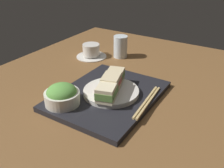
{
  "coord_description": "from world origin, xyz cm",
  "views": [
    {
      "loc": [
        -68.56,
        -49.93,
        47.74
      ],
      "look_at": [
        -1.34,
        -8.09,
        5.0
      ],
      "focal_mm": 40.41,
      "sensor_mm": 36.0,
      "label": 1
    }
  ],
  "objects_px": {
    "sandwich_near": "(107,92)",
    "drinking_glass": "(120,47)",
    "sandwich_plate": "(111,92)",
    "sandwich_far": "(115,76)",
    "coffee_cup": "(91,51)",
    "sandwich_middle": "(111,83)",
    "salad_bowl": "(62,95)",
    "teaspoon": "(87,46)",
    "chopsticks_pair": "(147,102)"
  },
  "relations": [
    {
      "from": "salad_bowl",
      "to": "coffee_cup",
      "type": "bearing_deg",
      "value": 24.13
    },
    {
      "from": "coffee_cup",
      "to": "sandwich_far",
      "type": "bearing_deg",
      "value": -129.44
    },
    {
      "from": "coffee_cup",
      "to": "teaspoon",
      "type": "height_order",
      "value": "coffee_cup"
    },
    {
      "from": "teaspoon",
      "to": "coffee_cup",
      "type": "bearing_deg",
      "value": -133.86
    },
    {
      "from": "sandwich_near",
      "to": "sandwich_middle",
      "type": "bearing_deg",
      "value": 18.82
    },
    {
      "from": "sandwich_far",
      "to": "drinking_glass",
      "type": "bearing_deg",
      "value": 26.71
    },
    {
      "from": "sandwich_plate",
      "to": "sandwich_far",
      "type": "bearing_deg",
      "value": 18.82
    },
    {
      "from": "sandwich_plate",
      "to": "coffee_cup",
      "type": "xyz_separation_m",
      "value": [
        0.28,
        0.29,
        0.0
      ]
    },
    {
      "from": "sandwich_plate",
      "to": "salad_bowl",
      "type": "bearing_deg",
      "value": 143.16
    },
    {
      "from": "chopsticks_pair",
      "to": "drinking_glass",
      "type": "relative_size",
      "value": 2.06
    },
    {
      "from": "sandwich_near",
      "to": "teaspoon",
      "type": "relative_size",
      "value": 1.32
    },
    {
      "from": "sandwich_middle",
      "to": "sandwich_far",
      "type": "relative_size",
      "value": 1.04
    },
    {
      "from": "sandwich_plate",
      "to": "drinking_glass",
      "type": "bearing_deg",
      "value": 25.46
    },
    {
      "from": "drinking_glass",
      "to": "sandwich_near",
      "type": "bearing_deg",
      "value": -155.44
    },
    {
      "from": "sandwich_far",
      "to": "drinking_glass",
      "type": "relative_size",
      "value": 0.89
    },
    {
      "from": "sandwich_far",
      "to": "sandwich_middle",
      "type": "bearing_deg",
      "value": -161.18
    },
    {
      "from": "sandwich_middle",
      "to": "drinking_glass",
      "type": "xyz_separation_m",
      "value": [
        0.36,
        0.17,
        -0.01
      ]
    },
    {
      "from": "coffee_cup",
      "to": "drinking_glass",
      "type": "relative_size",
      "value": 1.4
    },
    {
      "from": "drinking_glass",
      "to": "sandwich_plate",
      "type": "bearing_deg",
      "value": -154.54
    },
    {
      "from": "sandwich_near",
      "to": "drinking_glass",
      "type": "distance_m",
      "value": 0.46
    },
    {
      "from": "salad_bowl",
      "to": "coffee_cup",
      "type": "xyz_separation_m",
      "value": [
        0.42,
        0.19,
        -0.02
      ]
    },
    {
      "from": "chopsticks_pair",
      "to": "teaspoon",
      "type": "height_order",
      "value": "chopsticks_pair"
    },
    {
      "from": "sandwich_near",
      "to": "salad_bowl",
      "type": "xyz_separation_m",
      "value": [
        -0.08,
        0.12,
        -0.01
      ]
    },
    {
      "from": "coffee_cup",
      "to": "teaspoon",
      "type": "bearing_deg",
      "value": 46.14
    },
    {
      "from": "sandwich_near",
      "to": "drinking_glass",
      "type": "xyz_separation_m",
      "value": [
        0.42,
        0.19,
        -0.01
      ]
    },
    {
      "from": "sandwich_far",
      "to": "teaspoon",
      "type": "relative_size",
      "value": 1.31
    },
    {
      "from": "drinking_glass",
      "to": "teaspoon",
      "type": "distance_m",
      "value": 0.24
    },
    {
      "from": "salad_bowl",
      "to": "drinking_glass",
      "type": "bearing_deg",
      "value": 7.7
    },
    {
      "from": "drinking_glass",
      "to": "salad_bowl",
      "type": "bearing_deg",
      "value": -172.3
    },
    {
      "from": "sandwich_middle",
      "to": "sandwich_far",
      "type": "height_order",
      "value": "sandwich_middle"
    },
    {
      "from": "sandwich_plate",
      "to": "salad_bowl",
      "type": "distance_m",
      "value": 0.18
    },
    {
      "from": "salad_bowl",
      "to": "chopsticks_pair",
      "type": "height_order",
      "value": "salad_bowl"
    },
    {
      "from": "coffee_cup",
      "to": "salad_bowl",
      "type": "bearing_deg",
      "value": -155.87
    },
    {
      "from": "sandwich_middle",
      "to": "chopsticks_pair",
      "type": "bearing_deg",
      "value": -84.19
    },
    {
      "from": "sandwich_far",
      "to": "sandwich_plate",
      "type": "bearing_deg",
      "value": -161.18
    },
    {
      "from": "sandwich_far",
      "to": "chopsticks_pair",
      "type": "height_order",
      "value": "sandwich_far"
    },
    {
      "from": "coffee_cup",
      "to": "sandwich_middle",
      "type": "bearing_deg",
      "value": -134.09
    },
    {
      "from": "sandwich_far",
      "to": "teaspoon",
      "type": "bearing_deg",
      "value": 49.21
    },
    {
      "from": "coffee_cup",
      "to": "teaspoon",
      "type": "relative_size",
      "value": 2.07
    },
    {
      "from": "salad_bowl",
      "to": "sandwich_middle",
      "type": "bearing_deg",
      "value": -36.84
    },
    {
      "from": "sandwich_middle",
      "to": "salad_bowl",
      "type": "distance_m",
      "value": 0.17
    },
    {
      "from": "sandwich_middle",
      "to": "teaspoon",
      "type": "height_order",
      "value": "sandwich_middle"
    },
    {
      "from": "sandwich_near",
      "to": "teaspoon",
      "type": "height_order",
      "value": "sandwich_near"
    },
    {
      "from": "coffee_cup",
      "to": "drinking_glass",
      "type": "xyz_separation_m",
      "value": [
        0.08,
        -0.12,
        0.02
      ]
    },
    {
      "from": "sandwich_far",
      "to": "salad_bowl",
      "type": "distance_m",
      "value": 0.22
    },
    {
      "from": "sandwich_middle",
      "to": "coffee_cup",
      "type": "distance_m",
      "value": 0.41
    },
    {
      "from": "sandwich_plate",
      "to": "coffee_cup",
      "type": "distance_m",
      "value": 0.41
    },
    {
      "from": "chopsticks_pair",
      "to": "sandwich_far",
      "type": "bearing_deg",
      "value": 73.52
    },
    {
      "from": "sandwich_plate",
      "to": "sandwich_far",
      "type": "xyz_separation_m",
      "value": [
        0.06,
        0.02,
        0.03
      ]
    },
    {
      "from": "chopsticks_pair",
      "to": "coffee_cup",
      "type": "distance_m",
      "value": 0.51
    }
  ]
}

